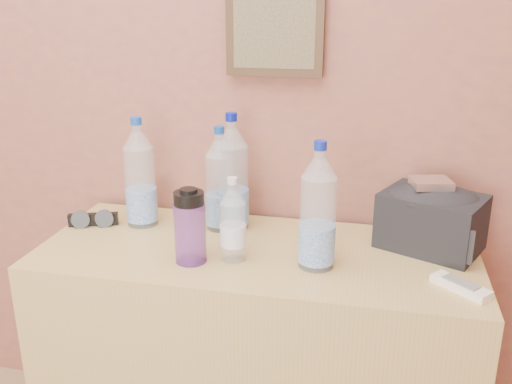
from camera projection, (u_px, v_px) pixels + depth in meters
picture_frame at (275, 34)px, 1.73m from camera, size 0.30×0.03×0.25m
dresser at (256, 364)px, 1.81m from camera, size 1.28×0.53×0.80m
pet_large_a at (140, 178)px, 1.82m from camera, size 0.10×0.10×0.35m
pet_large_b at (232, 178)px, 1.79m from camera, size 0.10×0.10×0.37m
pet_large_c at (220, 184)px, 1.79m from camera, size 0.09×0.09×0.33m
pet_large_d at (318, 213)px, 1.53m from camera, size 0.10×0.10×0.36m
pet_small at (233, 224)px, 1.58m from camera, size 0.07×0.07×0.24m
nalgene_bottle at (190, 226)px, 1.57m from camera, size 0.09×0.09×0.22m
sunglasses at (93, 219)px, 1.85m from camera, size 0.17×0.11×0.04m
ac_remote at (461, 286)px, 1.45m from camera, size 0.15×0.14×0.02m
toiletry_bag at (432, 218)px, 1.66m from camera, size 0.33×0.30×0.19m
foil_packet at (431, 183)px, 1.64m from camera, size 0.13×0.11×0.02m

